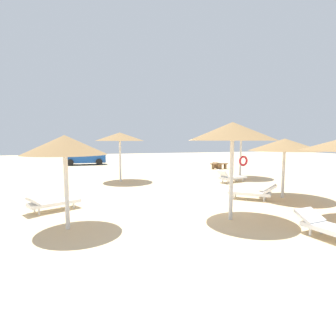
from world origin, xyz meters
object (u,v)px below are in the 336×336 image
object	(u,v)px
lounger_0	(253,192)
lounger_3	(50,202)
parasol_5	(120,137)
parasol_4	(232,132)
bench_0	(217,165)
lounger_2	(334,228)
parked_car	(84,157)
parasol_1	(241,136)
lounger_1	(231,177)
parasol_3	(65,145)
parasol_0	(285,145)
bench_1	(219,165)

from	to	relation	value
lounger_0	lounger_3	world-z (taller)	lounger_0
parasol_5	lounger_0	size ratio (longest dim) A/B	1.59
parasol_4	lounger_0	bearing A→B (deg)	42.87
lounger_3	bench_0	xyz separation A→B (m)	(12.32, 10.92, 0.03)
lounger_0	lounger_2	bearing A→B (deg)	-100.72
parasol_4	parked_car	bearing A→B (deg)	101.27
parasol_1	parasol_4	bearing A→B (deg)	-124.29
parasol_4	lounger_1	world-z (taller)	parasol_4
parasol_4	lounger_3	distance (m)	6.61
parasol_3	lounger_1	size ratio (longest dim) A/B	1.34
parasol_1	parasol_5	bearing A→B (deg)	174.53
parasol_1	parasol_4	xyz separation A→B (m)	(-5.52, -8.10, -0.03)
bench_0	parasol_4	bearing A→B (deg)	-116.50
lounger_3	parasol_4	bearing A→B (deg)	-26.85
parasol_0	lounger_1	distance (m)	4.85
parasol_0	parasol_5	xyz separation A→B (m)	(-6.02, 6.73, 0.38)
lounger_0	parked_car	world-z (taller)	parked_car
parked_car	lounger_3	bearing A→B (deg)	-94.15
lounger_0	bench_1	size ratio (longest dim) A/B	1.20
parasol_4	lounger_2	size ratio (longest dim) A/B	1.52
parasol_5	parked_car	distance (m)	12.39
lounger_2	lounger_3	xyz separation A→B (m)	(-6.97, 5.14, 0.01)
parasol_3	parasol_1	bearing A→B (deg)	36.02
parasol_4	lounger_1	bearing A→B (deg)	59.04
parasol_3	bench_1	bearing A→B (deg)	47.62
lounger_0	lounger_2	world-z (taller)	lounger_0
parasol_0	bench_1	xyz separation A→B (m)	(2.99, 11.17, -1.93)
lounger_1	lounger_3	size ratio (longest dim) A/B	0.99
bench_1	parked_car	distance (m)	13.36
lounger_1	bench_0	distance (m)	7.71
parasol_3	lounger_3	world-z (taller)	parasol_3
parasol_5	lounger_3	world-z (taller)	parasol_5
bench_1	parasol_0	bearing A→B (deg)	-104.96
lounger_1	bench_1	world-z (taller)	lounger_1
parasol_0	parasol_5	size ratio (longest dim) A/B	1.02
lounger_1	bench_0	world-z (taller)	lounger_1
parasol_1	parked_car	xyz separation A→B (m)	(-9.70, 12.84, -1.93)
parasol_4	bench_1	xyz separation A→B (m)	(6.78, 13.29, -2.38)
parasol_3	bench_0	size ratio (longest dim) A/B	1.69
parasol_0	bench_1	bearing A→B (deg)	75.04
bench_1	parasol_3	bearing A→B (deg)	-132.38
parasol_3	lounger_1	distance (m)	10.79
lounger_0	bench_0	distance (m)	12.37
lounger_0	parasol_4	bearing A→B (deg)	-137.13
parasol_0	lounger_3	xyz separation A→B (m)	(-9.28, 0.66, -1.96)
parasol_3	lounger_1	bearing A→B (deg)	34.32
lounger_1	lounger_2	bearing A→B (deg)	-105.38
parasol_3	bench_1	distance (m)	17.32
lounger_2	parasol_5	bearing A→B (deg)	108.28
parasol_4	parasol_5	xyz separation A→B (m)	(-2.23, 8.84, -0.07)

